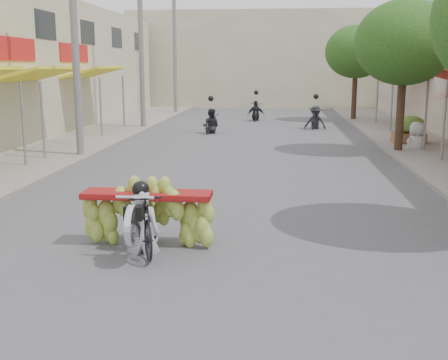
% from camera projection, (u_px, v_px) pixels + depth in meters
% --- Properties ---
extents(ground, '(120.00, 120.00, 0.00)m').
position_uv_depth(ground, '(177.00, 326.00, 6.60)').
color(ground, '#535358').
rests_on(ground, ground).
extents(sidewalk_left, '(4.00, 60.00, 0.12)m').
position_uv_depth(sidewalk_left, '(67.00, 143.00, 21.87)').
color(sidewalk_left, gray).
rests_on(sidewalk_left, ground).
extents(sidewalk_right, '(4.00, 60.00, 0.12)m').
position_uv_depth(sidewalk_right, '(437.00, 148.00, 20.58)').
color(sidewalk_right, gray).
rests_on(sidewalk_right, ground).
extents(far_building, '(20.00, 6.00, 7.00)m').
position_uv_depth(far_building, '(263.00, 60.00, 42.99)').
color(far_building, beige).
rests_on(far_building, ground).
extents(utility_pole_mid, '(0.60, 0.24, 8.00)m').
position_uv_depth(utility_pole_mid, '(75.00, 34.00, 18.01)').
color(utility_pole_mid, slate).
rests_on(utility_pole_mid, ground).
extents(utility_pole_far, '(0.60, 0.24, 8.00)m').
position_uv_depth(utility_pole_far, '(141.00, 45.00, 26.79)').
color(utility_pole_far, slate).
rests_on(utility_pole_far, ground).
extents(utility_pole_back, '(0.60, 0.24, 8.00)m').
position_uv_depth(utility_pole_back, '(175.00, 50.00, 35.57)').
color(utility_pole_back, slate).
rests_on(utility_pole_back, ground).
extents(street_tree_mid, '(3.40, 3.40, 5.25)m').
position_uv_depth(street_tree_mid, '(405.00, 43.00, 19.02)').
color(street_tree_mid, '#3A2719').
rests_on(street_tree_mid, ground).
extents(street_tree_far, '(3.40, 3.40, 5.25)m').
position_uv_depth(street_tree_far, '(356.00, 52.00, 30.73)').
color(street_tree_far, '#3A2719').
rests_on(street_tree_far, ground).
extents(produce_crate_far, '(1.20, 0.88, 1.16)m').
position_uv_depth(produce_crate_far, '(409.00, 127.00, 21.50)').
color(produce_crate_far, brown).
rests_on(produce_crate_far, ground).
extents(banana_motorbike, '(2.20, 1.92, 2.00)m').
position_uv_depth(banana_motorbike, '(144.00, 210.00, 9.26)').
color(banana_motorbike, black).
rests_on(banana_motorbike, ground).
extents(pedestrian, '(1.08, 0.89, 1.90)m').
position_uv_depth(pedestrian, '(418.00, 122.00, 20.03)').
color(pedestrian, silver).
rests_on(pedestrian, ground).
extents(bg_motorbike_a, '(0.86, 1.59, 1.95)m').
position_uv_depth(bg_motorbike_a, '(211.00, 117.00, 25.56)').
color(bg_motorbike_a, black).
rests_on(bg_motorbike_a, ground).
extents(bg_motorbike_b, '(1.16, 1.96, 1.95)m').
position_uv_depth(bg_motorbike_b, '(316.00, 112.00, 27.33)').
color(bg_motorbike_b, black).
rests_on(bg_motorbike_b, ground).
extents(bg_motorbike_c, '(0.97, 1.68, 1.95)m').
position_uv_depth(bg_motorbike_c, '(256.00, 107.00, 31.53)').
color(bg_motorbike_c, black).
rests_on(bg_motorbike_c, ground).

